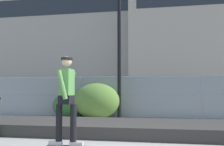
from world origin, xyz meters
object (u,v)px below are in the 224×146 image
at_px(street_lamp, 119,14).
at_px(shrub_left, 68,106).
at_px(parked_car_near, 107,97).
at_px(shrub_center, 97,101).
at_px(skater, 66,94).
at_px(parked_car_mid, 223,97).

bearing_deg(street_lamp, shrub_left, -178.36).
distance_m(parked_car_near, shrub_center, 4.26).
height_order(skater, street_lamp, street_lamp).
distance_m(skater, shrub_left, 6.56).
xyz_separation_m(street_lamp, shrub_left, (-2.23, -0.06, -3.93)).
bearing_deg(shrub_center, parked_car_mid, 36.44).
bearing_deg(street_lamp, parked_car_near, 108.87).
xyz_separation_m(parked_car_mid, shrub_center, (-5.90, -4.36, -0.08)).
bearing_deg(skater, shrub_center, 98.56).
bearing_deg(parked_car_mid, shrub_left, -149.18).
height_order(skater, parked_car_mid, skater).
height_order(parked_car_near, shrub_left, parked_car_near).
distance_m(skater, street_lamp, 7.07).
relative_size(street_lamp, parked_car_mid, 1.60).
bearing_deg(skater, street_lamp, 89.62).
distance_m(street_lamp, parked_car_mid, 7.45).
bearing_deg(parked_car_near, street_lamp, -71.13).
relative_size(skater, street_lamp, 0.25).
bearing_deg(shrub_center, parked_car_near, 95.99).
bearing_deg(street_lamp, parked_car_mid, 40.48).
distance_m(skater, parked_car_mid, 11.57).
bearing_deg(parked_car_mid, shrub_center, -143.56).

